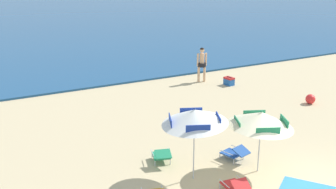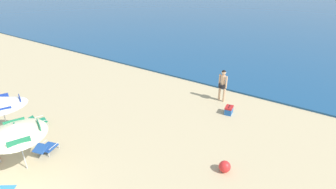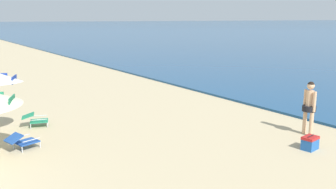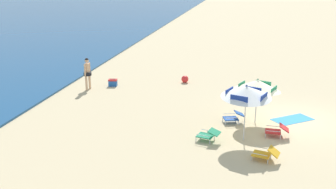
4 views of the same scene
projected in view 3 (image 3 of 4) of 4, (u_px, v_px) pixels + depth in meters
name	position (u px, v px, depth m)	size (l,w,h in m)	color
lounge_chair_beside_umbrella	(22.00, 141.00, 10.74)	(0.75, 0.99, 0.51)	#1E4799
lounge_chair_spare_folded	(35.00, 119.00, 13.01)	(0.75, 0.98, 0.50)	#1E7F56
person_standing_near_shore	(309.00, 104.00, 11.96)	(0.52, 0.44, 1.80)	#D8A87F
cooler_box	(310.00, 143.00, 10.76)	(0.42, 0.54, 0.43)	#1E56A8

